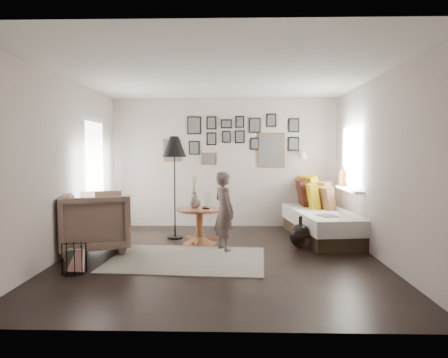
{
  "coord_description": "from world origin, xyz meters",
  "views": [
    {
      "loc": [
        0.21,
        -5.68,
        1.53
      ],
      "look_at": [
        0.05,
        0.5,
        1.1
      ],
      "focal_mm": 32.0,
      "sensor_mm": 36.0,
      "label": 1
    }
  ],
  "objects_px": {
    "daybed": "(321,219)",
    "armchair": "(94,222)",
    "demijohn_large": "(300,236)",
    "demijohn_small": "(324,239)",
    "pedestal_table": "(199,227)",
    "child": "(224,211)",
    "magazine_basket": "(74,259)",
    "vase": "(195,199)",
    "floor_lamp": "(174,150)"
  },
  "relations": [
    {
      "from": "daybed",
      "to": "armchair",
      "type": "bearing_deg",
      "value": -170.42
    },
    {
      "from": "pedestal_table",
      "to": "demijohn_large",
      "type": "relative_size",
      "value": 1.47
    },
    {
      "from": "pedestal_table",
      "to": "daybed",
      "type": "bearing_deg",
      "value": 13.93
    },
    {
      "from": "pedestal_table",
      "to": "demijohn_small",
      "type": "height_order",
      "value": "pedestal_table"
    },
    {
      "from": "pedestal_table",
      "to": "armchair",
      "type": "height_order",
      "value": "armchair"
    },
    {
      "from": "floor_lamp",
      "to": "magazine_basket",
      "type": "distance_m",
      "value": 2.64
    },
    {
      "from": "child",
      "to": "daybed",
      "type": "bearing_deg",
      "value": -90.51
    },
    {
      "from": "magazine_basket",
      "to": "demijohn_large",
      "type": "relative_size",
      "value": 0.74
    },
    {
      "from": "daybed",
      "to": "magazine_basket",
      "type": "xyz_separation_m",
      "value": [
        -3.56,
        -2.19,
        -0.15
      ]
    },
    {
      "from": "daybed",
      "to": "armchair",
      "type": "distance_m",
      "value": 3.86
    },
    {
      "from": "demijohn_large",
      "to": "demijohn_small",
      "type": "relative_size",
      "value": 1.1
    },
    {
      "from": "floor_lamp",
      "to": "magazine_basket",
      "type": "height_order",
      "value": "floor_lamp"
    },
    {
      "from": "armchair",
      "to": "child",
      "type": "xyz_separation_m",
      "value": [
        1.98,
        0.12,
        0.15
      ]
    },
    {
      "from": "daybed",
      "to": "demijohn_large",
      "type": "distance_m",
      "value": 0.96
    },
    {
      "from": "demijohn_large",
      "to": "floor_lamp",
      "type": "bearing_deg",
      "value": 162.36
    },
    {
      "from": "demijohn_large",
      "to": "child",
      "type": "xyz_separation_m",
      "value": [
        -1.2,
        -0.18,
        0.42
      ]
    },
    {
      "from": "daybed",
      "to": "child",
      "type": "bearing_deg",
      "value": -157.03
    },
    {
      "from": "armchair",
      "to": "demijohn_small",
      "type": "bearing_deg",
      "value": -110.65
    },
    {
      "from": "daybed",
      "to": "armchair",
      "type": "xyz_separation_m",
      "value": [
        -3.69,
        -1.11,
        0.13
      ]
    },
    {
      "from": "pedestal_table",
      "to": "child",
      "type": "distance_m",
      "value": 0.71
    },
    {
      "from": "child",
      "to": "demijohn_small",
      "type": "bearing_deg",
      "value": -118.27
    },
    {
      "from": "vase",
      "to": "magazine_basket",
      "type": "height_order",
      "value": "vase"
    },
    {
      "from": "floor_lamp",
      "to": "child",
      "type": "distance_m",
      "value": 1.54
    },
    {
      "from": "magazine_basket",
      "to": "child",
      "type": "distance_m",
      "value": 2.25
    },
    {
      "from": "armchair",
      "to": "demijohn_small",
      "type": "relative_size",
      "value": 2.19
    },
    {
      "from": "pedestal_table",
      "to": "child",
      "type": "xyz_separation_m",
      "value": [
        0.42,
        -0.46,
        0.34
      ]
    },
    {
      "from": "daybed",
      "to": "child",
      "type": "relative_size",
      "value": 1.86
    },
    {
      "from": "floor_lamp",
      "to": "demijohn_large",
      "type": "distance_m",
      "value": 2.57
    },
    {
      "from": "pedestal_table",
      "to": "vase",
      "type": "relative_size",
      "value": 1.4
    },
    {
      "from": "pedestal_table",
      "to": "magazine_basket",
      "type": "distance_m",
      "value": 2.19
    },
    {
      "from": "magazine_basket",
      "to": "armchair",
      "type": "bearing_deg",
      "value": 96.78
    },
    {
      "from": "magazine_basket",
      "to": "pedestal_table",
      "type": "bearing_deg",
      "value": 49.2
    },
    {
      "from": "vase",
      "to": "floor_lamp",
      "type": "distance_m",
      "value": 0.96
    },
    {
      "from": "vase",
      "to": "demijohn_small",
      "type": "bearing_deg",
      "value": -11.49
    },
    {
      "from": "daybed",
      "to": "pedestal_table",
      "type": "bearing_deg",
      "value": -173.23
    },
    {
      "from": "vase",
      "to": "demijohn_small",
      "type": "height_order",
      "value": "vase"
    },
    {
      "from": "vase",
      "to": "magazine_basket",
      "type": "xyz_separation_m",
      "value": [
        -1.35,
        -1.68,
        -0.56
      ]
    },
    {
      "from": "floor_lamp",
      "to": "pedestal_table",
      "type": "bearing_deg",
      "value": -39.8
    },
    {
      "from": "daybed",
      "to": "demijohn_small",
      "type": "height_order",
      "value": "daybed"
    },
    {
      "from": "pedestal_table",
      "to": "demijohn_small",
      "type": "xyz_separation_m",
      "value": [
        1.98,
        -0.4,
        -0.1
      ]
    },
    {
      "from": "floor_lamp",
      "to": "daybed",
      "type": "bearing_deg",
      "value": 3.14
    },
    {
      "from": "armchair",
      "to": "demijohn_large",
      "type": "distance_m",
      "value": 3.21
    },
    {
      "from": "daybed",
      "to": "floor_lamp",
      "type": "bearing_deg",
      "value": 175.98
    },
    {
      "from": "pedestal_table",
      "to": "demijohn_small",
      "type": "relative_size",
      "value": 1.61
    },
    {
      "from": "daybed",
      "to": "demijohn_large",
      "type": "bearing_deg",
      "value": -129.23
    },
    {
      "from": "pedestal_table",
      "to": "demijohn_large",
      "type": "bearing_deg",
      "value": -9.71
    },
    {
      "from": "demijohn_small",
      "to": "daybed",
      "type": "bearing_deg",
      "value": 80.47
    },
    {
      "from": "child",
      "to": "magazine_basket",
      "type": "bearing_deg",
      "value": 92.16
    },
    {
      "from": "demijohn_large",
      "to": "demijohn_small",
      "type": "height_order",
      "value": "demijohn_large"
    },
    {
      "from": "pedestal_table",
      "to": "floor_lamp",
      "type": "bearing_deg",
      "value": 140.2
    }
  ]
}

